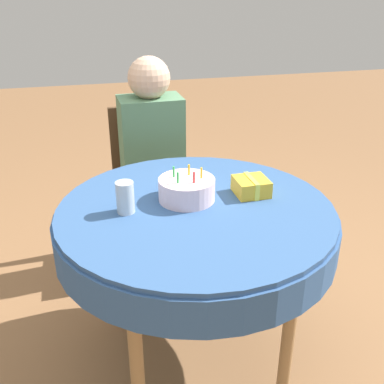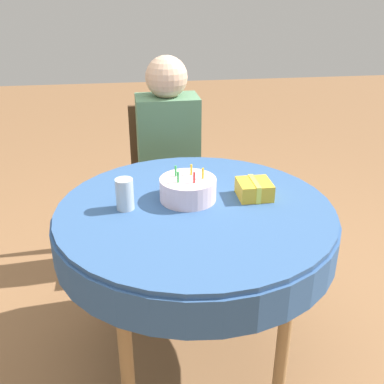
{
  "view_description": "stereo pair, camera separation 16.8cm",
  "coord_description": "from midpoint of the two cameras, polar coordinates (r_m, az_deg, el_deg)",
  "views": [
    {
      "loc": [
        -0.39,
        -1.45,
        1.52
      ],
      "look_at": [
        -0.01,
        0.02,
        0.8
      ],
      "focal_mm": 42.0,
      "sensor_mm": 36.0,
      "label": 1
    },
    {
      "loc": [
        -0.22,
        -1.48,
        1.52
      ],
      "look_at": [
        -0.01,
        0.02,
        0.8
      ],
      "focal_mm": 42.0,
      "sensor_mm": 36.0,
      "label": 2
    }
  ],
  "objects": [
    {
      "name": "dining_table",
      "position": [
        1.73,
        -2.33,
        -4.58
      ],
      "size": [
        1.06,
        1.06,
        0.75
      ],
      "color": "#335689",
      "rests_on": "ground_plane"
    },
    {
      "name": "birthday_cake",
      "position": [
        1.72,
        -3.47,
        0.28
      ],
      "size": [
        0.22,
        0.22,
        0.13
      ],
      "color": "silver",
      "rests_on": "dining_table"
    },
    {
      "name": "drinking_glass",
      "position": [
        1.65,
        -11.38,
        -0.74
      ],
      "size": [
        0.07,
        0.07,
        0.12
      ],
      "color": "silver",
      "rests_on": "dining_table"
    },
    {
      "name": "person",
      "position": [
        2.44,
        -7.03,
        5.71
      ],
      "size": [
        0.33,
        0.32,
        1.18
      ],
      "rotation": [
        0.0,
        0.0,
        0.02
      ],
      "color": "#DBB293",
      "rests_on": "ground_plane"
    },
    {
      "name": "chair",
      "position": [
        2.61,
        -7.09,
        1.49
      ],
      "size": [
        0.46,
        0.46,
        0.88
      ],
      "rotation": [
        0.0,
        0.0,
        0.02
      ],
      "color": "#4C331E",
      "rests_on": "ground_plane"
    },
    {
      "name": "gift_box",
      "position": [
        1.77,
        4.86,
        0.65
      ],
      "size": [
        0.13,
        0.13,
        0.07
      ],
      "color": "gold",
      "rests_on": "dining_table"
    },
    {
      "name": "ground_plane",
      "position": [
        2.13,
        -2.0,
        -20.16
      ],
      "size": [
        12.0,
        12.0,
        0.0
      ],
      "primitive_type": "plane",
      "color": "#8C603D"
    }
  ]
}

